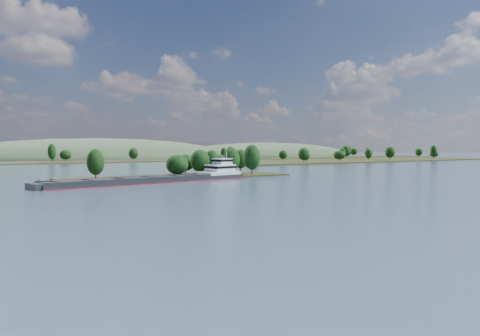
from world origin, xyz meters
TOP-DOWN VIEW (x-y plane):
  - ground at (0.00, 120.00)m, footprint 1800.00×1800.00m
  - tree_island at (6.98, 178.33)m, footprint 100.00×32.90m
  - right_bank at (231.43, 299.43)m, footprint 320.00×90.00m
  - back_shoreline at (7.79, 399.76)m, footprint 900.00×60.00m
  - hill_east at (260.00, 470.00)m, footprint 260.00×140.00m
  - hill_west at (60.00, 500.00)m, footprint 320.00×160.00m
  - cargo_barge at (-16.16, 158.70)m, footprint 85.91×25.10m

SIDE VIEW (x-z plane):
  - ground at x=0.00m, z-range 0.00..0.00m
  - hill_east at x=260.00m, z-range -18.00..18.00m
  - hill_west at x=60.00m, z-range -22.00..22.00m
  - back_shoreline at x=7.79m, z-range -7.37..8.64m
  - right_bank at x=231.43m, z-range -6.75..8.65m
  - cargo_barge at x=-16.16m, z-range -4.32..7.23m
  - tree_island at x=6.98m, z-range -3.27..11.63m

